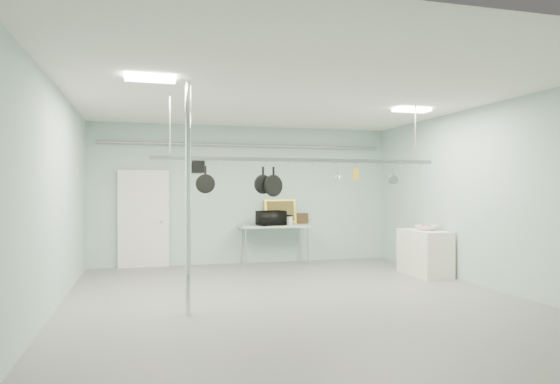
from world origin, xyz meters
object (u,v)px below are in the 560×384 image
object	(u,v)px
pot_rack	(301,158)
microwave	(271,218)
prep_table	(274,228)
side_cabinet	(424,253)
fruit_bowl	(427,228)
skillet_left	(205,179)
skillet_mid	(263,179)
skillet_right	(273,181)
chrome_pole	(188,198)
coffee_canister	(289,221)

from	to	relation	value
pot_rack	microwave	size ratio (longest dim) A/B	7.96
prep_table	side_cabinet	size ratio (longest dim) A/B	1.33
fruit_bowl	skillet_left	xyz separation A→B (m)	(-4.55, -1.08, 0.93)
skillet_mid	skillet_right	bearing A→B (deg)	-13.78
chrome_pole	prep_table	bearing A→B (deg)	61.29
coffee_canister	skillet_left	xyz separation A→B (m)	(-2.29, -3.21, 0.88)
prep_table	skillet_mid	world-z (taller)	skillet_mid
coffee_canister	skillet_right	world-z (taller)	skillet_right
side_cabinet	fruit_bowl	xyz separation A→B (m)	(0.04, -0.02, 0.50)
pot_rack	microwave	bearing A→B (deg)	84.75
coffee_canister	skillet_left	world-z (taller)	skillet_left
microwave	side_cabinet	bearing A→B (deg)	130.70
chrome_pole	coffee_canister	bearing A→B (deg)	57.36
prep_table	side_cabinet	bearing A→B (deg)	-40.79
skillet_left	skillet_mid	world-z (taller)	same
microwave	chrome_pole	bearing A→B (deg)	50.32
skillet_mid	skillet_left	bearing A→B (deg)	166.22
coffee_canister	skillet_mid	size ratio (longest dim) A/B	0.47
chrome_pole	skillet_left	bearing A→B (deg)	69.31
fruit_bowl	chrome_pole	bearing A→B (deg)	-157.91
pot_rack	coffee_canister	xyz separation A→B (m)	(0.73, 3.21, -1.23)
side_cabinet	skillet_right	bearing A→B (deg)	-162.14
side_cabinet	skillet_mid	world-z (taller)	skillet_mid
side_cabinet	skillet_left	distance (m)	4.86
prep_table	microwave	size ratio (longest dim) A/B	2.65
side_cabinet	skillet_right	xyz separation A→B (m)	(-3.41, -1.10, 1.40)
side_cabinet	chrome_pole	bearing A→B (deg)	-157.59
coffee_canister	fruit_bowl	size ratio (longest dim) A/B	0.47
microwave	skillet_left	distance (m)	3.76
microwave	skillet_right	bearing A→B (deg)	65.20
coffee_canister	skillet_mid	xyz separation A→B (m)	(-1.37, -3.21, 0.87)
prep_table	fruit_bowl	bearing A→B (deg)	-40.59
pot_rack	skillet_right	distance (m)	0.60
microwave	fruit_bowl	world-z (taller)	microwave
chrome_pole	microwave	distance (m)	4.65
microwave	skillet_right	distance (m)	3.35
side_cabinet	microwave	world-z (taller)	microwave
side_cabinet	fruit_bowl	distance (m)	0.50
skillet_left	coffee_canister	bearing A→B (deg)	56.19
coffee_canister	chrome_pole	bearing A→B (deg)	-122.64
chrome_pole	pot_rack	bearing A→B (deg)	25.35
side_cabinet	pot_rack	distance (m)	3.62
prep_table	coffee_canister	bearing A→B (deg)	-15.36
microwave	fruit_bowl	size ratio (longest dim) A/B	1.44
chrome_pole	skillet_left	world-z (taller)	chrome_pole
pot_rack	fruit_bowl	world-z (taller)	pot_rack
skillet_left	skillet_mid	size ratio (longest dim) A/B	0.98
prep_table	coffee_canister	distance (m)	0.38
prep_table	pot_rack	xyz separation A→B (m)	(-0.40, -3.30, 1.40)
microwave	coffee_canister	world-z (taller)	microwave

